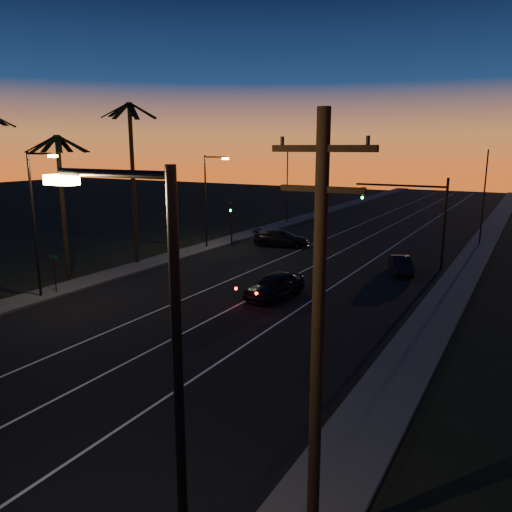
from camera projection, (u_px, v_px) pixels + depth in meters
The scene contains 20 objects.
road at pixel (271, 284), 34.39m from camera, with size 20.00×170.00×0.01m, color black.
sidewalk_left at pixel (147, 264), 39.75m from camera, with size 2.40×170.00×0.16m, color #3C3C39.
sidewalk_right at pixel (441, 308), 29.00m from camera, with size 2.40×170.00×0.16m, color #3C3C39.
lane_stripe_left at pixel (234, 278), 35.82m from camera, with size 0.12×160.00×0.01m, color silver.
lane_stripe_mid at pixel (278, 284), 34.15m from camera, with size 0.12×160.00×0.01m, color silver.
lane_stripe_right at pixel (325, 291), 32.47m from camera, with size 0.12×160.00×0.01m, color silver.
palm_mid at pixel (61, 191), 34.28m from camera, with size 4.25×4.16×10.03m.
palm_far at pixel (133, 168), 38.61m from camera, with size 4.25×4.16×12.53m.
streetlight_left_near at pixel (36, 214), 29.88m from camera, with size 2.55×0.26×9.00m.
streetlight_left_far at pixel (208, 194), 45.24m from camera, with size 2.55×0.26×8.50m.
streetlight_right_near at pixel (164, 406), 7.70m from camera, with size 2.55×0.26×9.00m.
street_sign at pixel (54, 269), 31.56m from camera, with size 0.70×0.06×2.60m.
utility_pole at pixel (318, 334), 10.67m from camera, with size 2.20×0.28×10.00m.
signal_mast at pixel (414, 206), 38.44m from camera, with size 7.10×0.41×7.00m.
signal_post at pixel (231, 216), 46.82m from camera, with size 0.28×0.37×4.20m.
far_pole_left at pixel (287, 187), 59.97m from camera, with size 0.14×0.14×9.00m, color black.
far_pole_right at pixel (484, 198), 46.86m from camera, with size 0.14×0.14×9.00m, color black.
lead_car at pixel (275, 285), 31.06m from camera, with size 2.66×5.37×1.57m.
right_car at pixel (401, 265), 36.98m from camera, with size 2.74×4.11×1.28m.
cross_car at pixel (281, 238), 47.06m from camera, with size 5.62×3.23×1.53m.
Camera 1 is at (15.39, 0.59, 9.23)m, focal length 35.00 mm.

